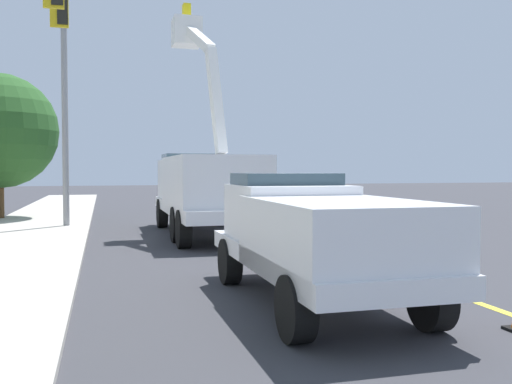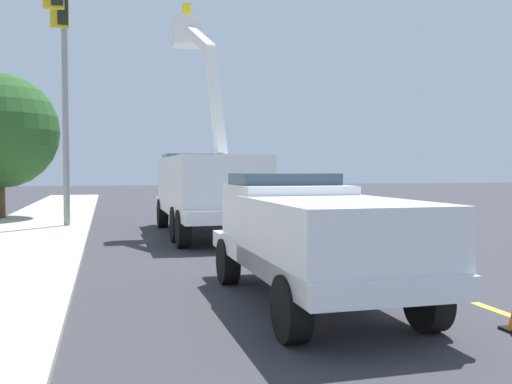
{
  "view_description": "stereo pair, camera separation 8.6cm",
  "coord_description": "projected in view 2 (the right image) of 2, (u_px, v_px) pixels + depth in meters",
  "views": [
    {
      "loc": [
        -16.28,
        6.06,
        2.13
      ],
      "look_at": [
        1.07,
        0.97,
        1.4
      ],
      "focal_mm": 39.48,
      "sensor_mm": 36.0,
      "label": 1
    },
    {
      "loc": [
        -16.3,
        5.98,
        2.13
      ],
      "look_at": [
        1.07,
        0.97,
        1.4
      ],
      "focal_mm": 39.48,
      "sensor_mm": 36.0,
      "label": 2
    }
  ],
  "objects": [
    {
      "name": "ground",
      "position": [
        296.0,
        238.0,
        17.39
      ],
      "size": [
        120.0,
        120.0,
        0.0
      ],
      "primitive_type": "plane",
      "color": "#38383D"
    },
    {
      "name": "sidewalk_far_side",
      "position": [
        17.0,
        245.0,
        15.32
      ],
      "size": [
        60.06,
        4.73,
        0.12
      ],
      "primitive_type": "cube",
      "rotation": [
        0.0,
        0.0,
        -0.02
      ],
      "color": "#B2ADA3",
      "rests_on": "ground"
    },
    {
      "name": "lane_centre_stripe",
      "position": [
        296.0,
        238.0,
        17.39
      ],
      "size": [
        49.99,
        1.1,
        0.01
      ],
      "primitive_type": "cube",
      "rotation": [
        0.0,
        0.0,
        -0.02
      ],
      "color": "yellow",
      "rests_on": "ground"
    },
    {
      "name": "utility_bucket_truck",
      "position": [
        205.0,
        185.0,
        18.27
      ],
      "size": [
        8.25,
        2.72,
        7.53
      ],
      "color": "white",
      "rests_on": "ground"
    },
    {
      "name": "service_pickup_truck",
      "position": [
        312.0,
        233.0,
        8.86
      ],
      "size": [
        5.64,
        2.27,
        2.06
      ],
      "color": "white",
      "rests_on": "ground"
    },
    {
      "name": "passing_minivan",
      "position": [
        271.0,
        193.0,
        27.38
      ],
      "size": [
        4.83,
        2.02,
        1.69
      ],
      "color": "silver",
      "rests_on": "ground"
    },
    {
      "name": "traffic_cone_mid_front",
      "position": [
        340.0,
        252.0,
        12.13
      ],
      "size": [
        0.4,
        0.4,
        0.71
      ],
      "color": "black",
      "rests_on": "ground"
    },
    {
      "name": "traffic_cone_mid_rear",
      "position": [
        282.0,
        226.0,
        17.38
      ],
      "size": [
        0.4,
        0.4,
        0.78
      ],
      "color": "black",
      "rests_on": "ground"
    },
    {
      "name": "traffic_cone_trailing",
      "position": [
        234.0,
        213.0,
        22.66
      ],
      "size": [
        0.4,
        0.4,
        0.73
      ],
      "color": "black",
      "rests_on": "ground"
    },
    {
      "name": "traffic_signal_mast",
      "position": [
        62.0,
        60.0,
        18.53
      ],
      "size": [
        5.55,
        0.6,
        8.63
      ],
      "color": "gray",
      "rests_on": "ground"
    },
    {
      "name": "street_tree_right",
      "position": [
        0.0,
        131.0,
        23.16
      ],
      "size": [
        4.72,
        4.72,
        6.07
      ],
      "color": "brown",
      "rests_on": "ground"
    }
  ]
}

